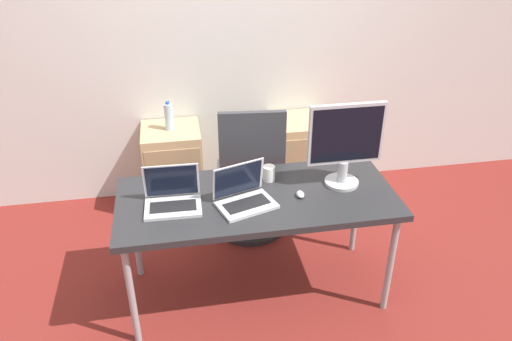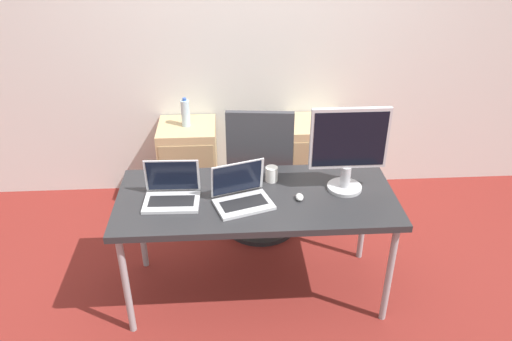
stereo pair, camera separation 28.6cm
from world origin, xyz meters
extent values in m
plane|color=maroon|center=(0.00, 0.00, 0.00)|extent=(14.00, 14.00, 0.00)
cube|color=silver|center=(0.00, 1.36, 1.30)|extent=(10.00, 0.05, 2.60)
cube|color=#28282B|center=(0.00, 0.00, 0.71)|extent=(1.63, 0.71, 0.04)
cylinder|color=#99999E|center=(-0.75, -0.29, 0.34)|extent=(0.04, 0.04, 0.69)
cylinder|color=#99999E|center=(0.75, -0.29, 0.34)|extent=(0.04, 0.04, 0.69)
cylinder|color=#99999E|center=(-0.75, 0.29, 0.34)|extent=(0.04, 0.04, 0.69)
cylinder|color=#99999E|center=(0.75, 0.29, 0.34)|extent=(0.04, 0.04, 0.69)
cylinder|color=#232326|center=(0.08, 0.72, 0.02)|extent=(0.56, 0.56, 0.04)
cylinder|color=gray|center=(0.08, 0.72, 0.23)|extent=(0.05, 0.05, 0.39)
cube|color=#38383D|center=(0.08, 0.72, 0.43)|extent=(0.53, 0.53, 0.07)
cube|color=#38383D|center=(0.05, 0.46, 0.76)|extent=(0.44, 0.08, 0.60)
cube|color=tan|center=(-0.48, 1.11, 0.34)|extent=(0.45, 0.43, 0.69)
cube|color=tan|center=(-0.48, 0.89, 0.34)|extent=(0.41, 0.01, 0.55)
cube|color=tan|center=(0.55, 1.11, 0.34)|extent=(0.45, 0.43, 0.69)
cube|color=tan|center=(0.55, 0.89, 0.34)|extent=(0.41, 0.01, 0.55)
cylinder|color=silver|center=(-0.48, 1.11, 0.79)|extent=(0.07, 0.07, 0.21)
cylinder|color=#3359B2|center=(-0.48, 1.11, 0.90)|extent=(0.03, 0.03, 0.02)
cube|color=silver|center=(-0.08, -0.10, 0.74)|extent=(0.36, 0.30, 0.02)
cube|color=black|center=(-0.08, -0.10, 0.75)|extent=(0.28, 0.19, 0.00)
cube|color=silver|center=(-0.11, 0.01, 0.85)|extent=(0.31, 0.13, 0.21)
cube|color=black|center=(-0.11, 0.00, 0.85)|extent=(0.28, 0.12, 0.19)
cube|color=silver|center=(-0.49, -0.05, 0.74)|extent=(0.32, 0.22, 0.02)
cube|color=black|center=(-0.49, -0.05, 0.75)|extent=(0.26, 0.12, 0.00)
cube|color=silver|center=(-0.48, 0.06, 0.85)|extent=(0.31, 0.04, 0.21)
cube|color=black|center=(-0.48, 0.05, 0.85)|extent=(0.29, 0.03, 0.19)
cylinder|color=#B7B7BC|center=(0.53, 0.05, 0.74)|extent=(0.21, 0.21, 0.02)
cylinder|color=#B7B7BC|center=(0.53, 0.05, 0.81)|extent=(0.06, 0.06, 0.13)
cube|color=#B7B7BC|center=(0.53, 0.05, 1.06)|extent=(0.45, 0.03, 0.37)
cube|color=black|center=(0.53, 0.03, 1.06)|extent=(0.42, 0.00, 0.33)
ellipsoid|color=silver|center=(0.25, -0.05, 0.74)|extent=(0.04, 0.07, 0.03)
cylinder|color=white|center=(0.10, 0.17, 0.78)|extent=(0.07, 0.07, 0.09)
cylinder|color=brown|center=(-0.09, 0.15, 0.78)|extent=(0.09, 0.09, 0.10)
cylinder|color=white|center=(-0.09, 0.15, 0.83)|extent=(0.09, 0.09, 0.01)
camera|label=1|loc=(-0.44, -2.42, 2.30)|focal=35.00mm
camera|label=2|loc=(-0.15, -2.45, 2.30)|focal=35.00mm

